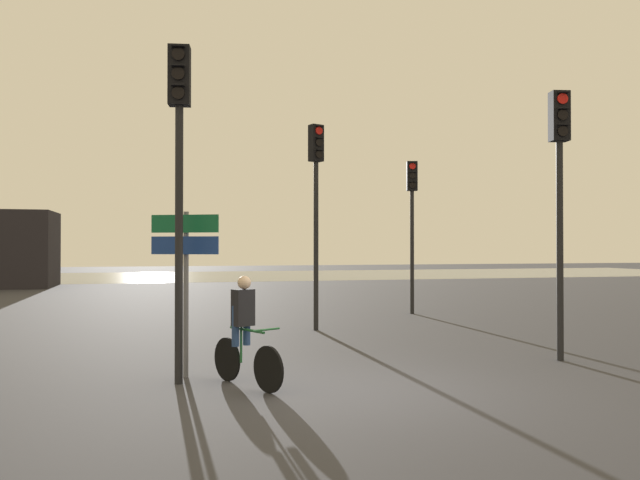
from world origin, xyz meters
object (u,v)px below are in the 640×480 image
Objects in this scene: traffic_light_near_right at (560,175)px; direction_sign_post at (185,263)px; traffic_light_center at (316,189)px; traffic_light_near_left at (179,151)px; cyclist at (244,330)px; traffic_light_far_right at (412,208)px.

direction_sign_post is (-6.60, 0.20, -1.56)m from traffic_light_near_right.
traffic_light_center is 1.04× the size of traffic_light_near_right.
traffic_light_near_right is at bearing -157.46° from direction_sign_post.
traffic_light_near_left is 1.95× the size of direction_sign_post.
cyclist is (0.82, -0.82, -0.97)m from direction_sign_post.
direction_sign_post reaches higher than cyclist.
cyclist is (-6.29, -8.63, -2.42)m from traffic_light_far_right.
direction_sign_post is 1.51m from cyclist.
cyclist is (-2.51, -5.68, -2.66)m from traffic_light_center.
traffic_light_center reaches higher than direction_sign_post.
cyclist is at bearing 16.50° from traffic_light_near_right.
traffic_light_far_right is (7.23, 8.24, -0.25)m from traffic_light_near_left.
traffic_light_near_left is 6.31m from traffic_light_center.
cyclist is (0.93, -0.40, -2.67)m from traffic_light_near_left.
cyclist is at bearing 69.78° from traffic_light_far_right.
traffic_light_far_right is 4.80m from traffic_light_center.
traffic_light_near_right reaches higher than cyclist.
traffic_light_center is 3.12× the size of cyclist.
traffic_light_center reaches higher than traffic_light_far_right.
traffic_light_far_right is at bearing -153.08° from cyclist.
traffic_light_near_right is 6.34m from cyclist.
traffic_light_near_right reaches higher than direction_sign_post.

